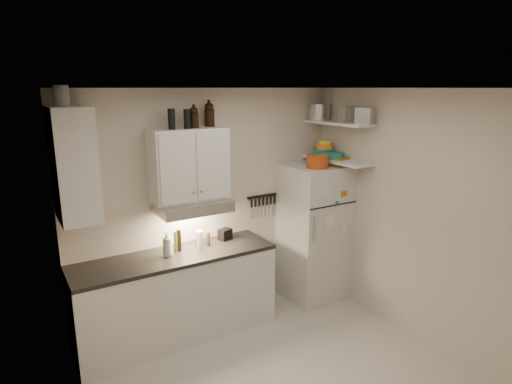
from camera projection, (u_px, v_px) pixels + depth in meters
floor at (284, 380)px, 3.93m from camera, size 3.20×3.00×0.02m
ceiling at (289, 87)px, 3.30m from camera, size 3.20×3.00×0.02m
back_wall at (209, 205)px, 4.87m from camera, size 3.20×0.02×2.60m
left_wall at (86, 292)px, 2.80m from camera, size 0.02×3.00×2.60m
right_wall at (413, 217)px, 4.43m from camera, size 0.02×3.00×2.60m
base_cabinet at (177, 297)px, 4.54m from camera, size 2.10×0.60×0.88m
countertop at (175, 257)px, 4.43m from camera, size 2.10×0.62×0.04m
upper_cabinet at (189, 164)px, 4.44m from camera, size 0.80×0.33×0.75m
side_cabinet at (74, 164)px, 3.73m from camera, size 0.33×0.55×1.00m
range_hood at (193, 206)px, 4.49m from camera, size 0.76×0.46×0.12m
fridge at (314, 232)px, 5.32m from camera, size 0.70×0.68×1.70m
shelf_hi at (338, 123)px, 4.98m from camera, size 0.30×0.95×0.03m
shelf_lo at (336, 160)px, 5.09m from camera, size 0.30×0.95×0.03m
knife_strip at (262, 196)px, 5.20m from camera, size 0.42×0.02×0.03m
dutch_oven at (317, 161)px, 4.92m from camera, size 0.34×0.34×0.15m
book_stack at (335, 161)px, 5.11m from camera, size 0.28×0.32×0.09m
spice_jar at (321, 161)px, 5.12m from camera, size 0.07×0.07×0.10m
stock_pot at (319, 112)px, 5.25m from camera, size 0.31×0.31×0.19m
tin_a at (349, 114)px, 4.88m from camera, size 0.21×0.20×0.18m
tin_b at (366, 116)px, 4.66m from camera, size 0.23×0.23×0.18m
bowl_teal at (323, 152)px, 5.27m from camera, size 0.24×0.24×0.10m
bowl_orange at (324, 146)px, 5.23m from camera, size 0.20×0.20×0.06m
bowl_yellow at (325, 142)px, 5.21m from camera, size 0.15×0.15×0.05m
plates at (332, 156)px, 5.12m from camera, size 0.36×0.36×0.07m
growler_a at (194, 117)px, 4.34m from camera, size 0.11×0.11×0.22m
growler_b at (209, 114)px, 4.51m from camera, size 0.11×0.11×0.26m
thermos_a at (187, 119)px, 4.27m from camera, size 0.07×0.07×0.19m
thermos_b at (171, 119)px, 4.19m from camera, size 0.08×0.08×0.20m
side_jar at (61, 96)px, 3.62m from camera, size 0.14×0.14×0.17m
soap_bottle at (167, 242)px, 4.35m from camera, size 0.15×0.15×0.30m
pepper_mill at (208, 239)px, 4.66m from camera, size 0.06×0.06×0.16m
oil_bottle at (176, 241)px, 4.48m from camera, size 0.05×0.05×0.23m
vinegar_bottle at (179, 240)px, 4.50m from camera, size 0.06×0.06×0.24m
clear_bottle at (200, 240)px, 4.55m from camera, size 0.09×0.09×0.20m
red_jar at (200, 238)px, 4.70m from camera, size 0.09×0.09×0.16m
caddy at (225, 234)px, 4.85m from camera, size 0.17×0.14×0.12m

